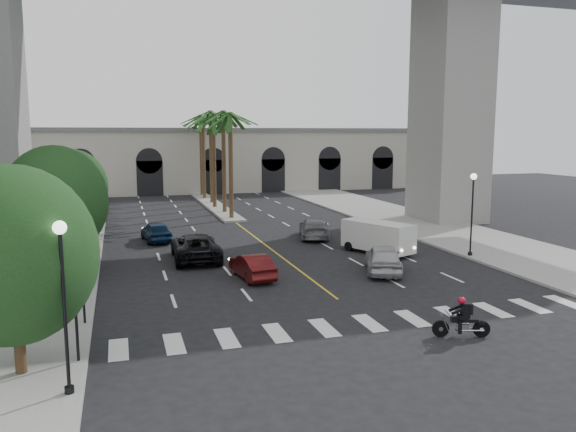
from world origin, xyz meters
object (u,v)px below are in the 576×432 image
object	(u,v)px
car_a	(383,258)
car_e	(156,231)
car_c	(195,247)
lamp_post_left_far	(93,205)
lamp_post_right	(472,207)
pedestrian_a	(63,290)
motorcycle_rider	(463,319)
car_d	(314,228)
lamp_post_left_near	(64,293)
traffic_signal_far	(82,266)
car_b	(252,266)
cargo_van	(378,236)
traffic_signal_near	(75,293)

from	to	relation	value
car_a	car_e	size ratio (longest dim) A/B	1.10
car_c	lamp_post_left_far	bearing A→B (deg)	-29.27
lamp_post_right	pedestrian_a	world-z (taller)	lamp_post_right
lamp_post_left_far	car_a	size ratio (longest dim) A/B	1.13
motorcycle_rider	car_a	xyz separation A→B (m)	(1.65, 10.14, 0.08)
car_a	car_d	xyz separation A→B (m)	(-0.23, 11.16, -0.06)
lamp_post_left_near	traffic_signal_far	world-z (taller)	lamp_post_left_near
lamp_post_left_far	traffic_signal_far	size ratio (longest dim) A/B	1.47
car_b	cargo_van	world-z (taller)	cargo_van
car_a	cargo_van	xyz separation A→B (m)	(1.93, 4.67, 0.36)
car_b	car_e	size ratio (longest dim) A/B	0.95
car_a	pedestrian_a	xyz separation A→B (m)	(-16.69, -2.35, 0.19)
lamp_post_left_far	motorcycle_rider	xyz separation A→B (m)	(14.16, -20.02, -2.50)
traffic_signal_near	car_a	world-z (taller)	traffic_signal_near
traffic_signal_near	cargo_van	world-z (taller)	traffic_signal_near
traffic_signal_far	car_a	bearing A→B (deg)	16.40
car_d	pedestrian_a	bearing A→B (deg)	55.39
car_e	car_d	bearing A→B (deg)	162.94
motorcycle_rider	car_d	distance (m)	21.34
lamp_post_left_near	car_d	xyz separation A→B (m)	(15.58, 22.28, -2.48)
traffic_signal_near	motorcycle_rider	bearing A→B (deg)	-6.17
car_b	car_e	bearing A→B (deg)	-77.20
car_b	cargo_van	bearing A→B (deg)	-164.28
lamp_post_left_near	car_c	xyz separation A→B (m)	(6.05, 17.37, -2.39)
traffic_signal_near	car_d	size ratio (longest dim) A/B	0.71
lamp_post_right	car_a	xyz separation A→B (m)	(-6.99, -1.88, -2.41)
lamp_post_left_near	car_a	bearing A→B (deg)	35.13
car_b	lamp_post_right	bearing A→B (deg)	177.59
lamp_post_left_far	cargo_van	distance (m)	18.60
pedestrian_a	car_c	bearing A→B (deg)	41.90
traffic_signal_far	pedestrian_a	bearing A→B (deg)	113.44
car_a	car_c	size ratio (longest dim) A/B	0.79
lamp_post_right	car_e	xyz separation A→B (m)	(-18.67, 11.34, -2.49)
lamp_post_left_near	traffic_signal_near	bearing A→B (deg)	87.71
traffic_signal_near	pedestrian_a	xyz separation A→B (m)	(-0.99, 6.27, -1.51)
motorcycle_rider	cargo_van	xyz separation A→B (m)	(3.58, 14.82, 0.44)
traffic_signal_near	motorcycle_rider	xyz separation A→B (m)	(14.06, -1.52, -1.78)
lamp_post_left_far	car_b	size ratio (longest dim) A/B	1.31
lamp_post_left_near	cargo_van	xyz separation A→B (m)	(17.74, 15.79, -2.06)
lamp_post_right	car_b	size ratio (longest dim) A/B	1.31
car_c	car_e	xyz separation A→B (m)	(-1.92, 6.98, -0.09)
lamp_post_left_far	car_a	distance (m)	18.80
car_a	car_d	distance (m)	11.16
traffic_signal_near	pedestrian_a	size ratio (longest dim) A/B	2.15
cargo_van	lamp_post_left_far	bearing A→B (deg)	140.07
car_b	cargo_van	distance (m)	10.08
lamp_post_left_far	traffic_signal_near	world-z (taller)	lamp_post_left_far
car_b	lamp_post_left_far	bearing A→B (deg)	-53.21
traffic_signal_near	car_e	distance (m)	22.28
lamp_post_right	car_e	world-z (taller)	lamp_post_right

